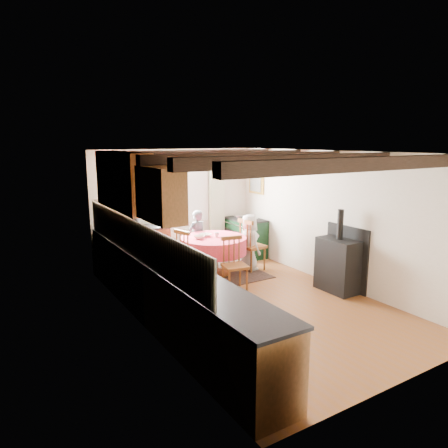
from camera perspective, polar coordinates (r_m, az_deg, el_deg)
floor at (r=6.88m, az=3.55°, el=-10.58°), size 3.60×5.50×0.00m
ceiling at (r=6.38m, az=3.82°, el=9.84°), size 3.60×5.50×0.00m
wall_back at (r=8.87m, az=-6.62°, el=2.45°), size 3.60×0.00×2.40m
wall_front at (r=4.64m, az=23.82°, el=-6.83°), size 3.60×0.00×2.40m
wall_left at (r=5.70m, az=-11.29°, el=-2.75°), size 0.00×5.50×2.40m
wall_right at (r=7.68m, az=14.72°, el=0.75°), size 0.00×5.50×2.40m
beam_a at (r=4.89m, az=17.62°, el=7.80°), size 3.60×0.16×0.16m
beam_b at (r=5.60m, az=9.81°, el=8.56°), size 3.60×0.16×0.16m
beam_c at (r=6.38m, az=3.81°, el=9.03°), size 3.60×0.16×0.16m
beam_d at (r=7.22m, az=-0.84°, el=9.33°), size 3.60×0.16×0.16m
beam_e at (r=8.09m, az=-4.52°, el=9.53°), size 3.60×0.16×0.16m
splash_left at (r=5.98m, az=-12.11°, el=-2.11°), size 0.02×4.50×0.55m
splash_back at (r=8.49m, az=-12.69°, el=1.83°), size 1.40×0.02×0.55m
base_cabinet_left at (r=6.03m, az=-8.30°, el=-9.42°), size 0.60×5.30×0.88m
base_cabinet_back at (r=8.37m, az=-12.15°, el=-3.60°), size 1.30×0.60×0.88m
worktop_left at (r=5.89m, az=-8.25°, el=-5.20°), size 0.64×5.30×0.04m
worktop_back at (r=8.25m, az=-12.24°, el=-0.55°), size 1.30×0.64×0.04m
wall_cabinet_glass at (r=6.75m, az=-13.76°, el=5.80°), size 0.34×1.80×0.90m
wall_cabinet_solid at (r=5.36m, az=-8.74°, el=4.06°), size 0.34×0.90×0.70m
window_frame at (r=8.85m, az=-6.05°, el=5.05°), size 1.34×0.03×1.54m
window_pane at (r=8.85m, az=-6.06°, el=5.05°), size 1.20×0.01×1.40m
curtain_left at (r=8.51m, az=-10.89°, el=1.25°), size 0.35×0.10×2.10m
curtain_right at (r=9.24m, az=-0.99°, el=2.25°), size 0.35×0.10×2.10m
curtain_rod at (r=8.72m, az=-5.89°, el=8.92°), size 2.00×0.03×0.03m
wall_picture at (r=9.32m, az=4.47°, el=6.02°), size 0.04×0.50×0.60m
wall_plate at (r=9.27m, az=-0.69°, el=6.02°), size 0.30×0.02×0.30m
rug at (r=8.11m, az=-1.42°, el=-7.03°), size 1.90×1.48×0.01m
dining_table at (r=8.00m, az=-1.44°, el=-4.50°), size 1.26×1.26×0.76m
chair_near at (r=7.21m, az=1.51°, el=-5.53°), size 0.47×0.49×0.94m
chair_left at (r=7.57m, az=-6.67°, el=-4.66°), size 0.54×0.52×0.97m
chair_right at (r=8.36m, az=3.91°, el=-2.78°), size 0.51×0.49×1.05m
aga_range at (r=9.34m, az=2.92°, el=-1.80°), size 0.62×0.95×0.88m
cast_iron_stove at (r=7.38m, az=15.48°, el=-3.57°), size 0.43×0.72×1.44m
child_far at (r=8.54m, az=-3.77°, el=-2.01°), size 0.48×0.36×1.18m
child_right at (r=8.32m, az=3.45°, el=-2.54°), size 0.37×0.56×1.14m
bowl_a at (r=7.98m, az=-2.51°, el=-1.52°), size 0.28×0.28×0.05m
bowl_b at (r=7.80m, az=-3.43°, el=-1.80°), size 0.25×0.25×0.06m
cup at (r=7.93m, az=-1.00°, el=-1.48°), size 0.13×0.13×0.09m
canister_tall at (r=8.20m, az=-14.12°, el=0.25°), size 0.13×0.13×0.23m
canister_wide at (r=8.24m, az=-12.12°, el=0.27°), size 0.17×0.17×0.19m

